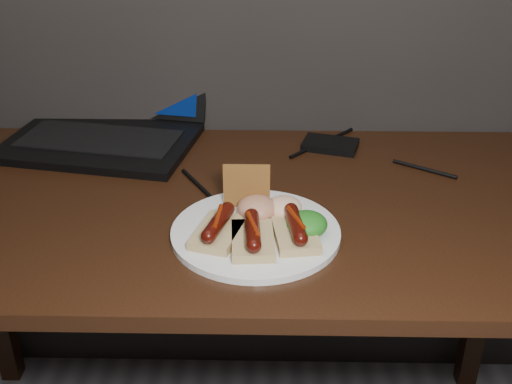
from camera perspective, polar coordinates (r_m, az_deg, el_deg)
The scene contains 12 objects.
desk at distance 1.28m, azimuth -2.68°, elevation -4.25°, with size 1.40×0.70×0.75m.
laptop at distance 1.53m, azimuth -12.95°, elevation 6.64°, with size 0.47×0.44×0.25m.
hard_drive at distance 1.46m, azimuth 6.62°, elevation 4.20°, with size 0.12×0.08×0.02m, color black.
desk_cables at distance 1.37m, azimuth -2.62°, elevation 2.52°, with size 1.01×0.39×0.01m.
plate at distance 1.12m, azimuth -0.03°, elevation -3.62°, with size 0.30×0.30×0.01m, color silver.
bread_sausage_left at distance 1.09m, azimuth -3.36°, elevation -3.21°, with size 0.10×0.13×0.04m.
bread_sausage_center at distance 1.07m, azimuth -0.29°, elevation -3.93°, with size 0.08×0.12×0.04m.
bread_sausage_right at distance 1.08m, azimuth 3.53°, elevation -3.36°, with size 0.08×0.12×0.04m.
crispbread at distance 1.17m, azimuth -0.84°, elevation 0.54°, with size 0.09×0.01×0.09m, color #B06830.
salad_greens at distance 1.10m, azimuth 4.56°, elevation -2.84°, with size 0.07×0.07×0.04m, color #165310.
salsa_mound at distance 1.14m, azimuth 0.10°, elevation -1.43°, with size 0.07×0.07×0.04m, color #A01C10.
coleslaw_mound at distance 1.15m, azimuth 2.52°, elevation -1.35°, with size 0.06×0.06×0.04m, color beige.
Camera 1 is at (0.08, 0.30, 1.34)m, focal length 45.00 mm.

